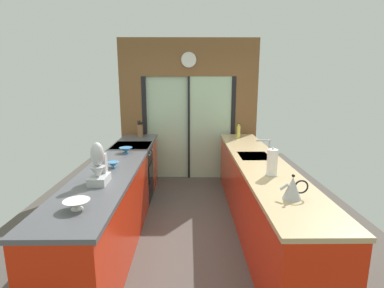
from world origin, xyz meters
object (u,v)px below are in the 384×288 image
object	(u,v)px
oven_range	(133,173)
mixing_bowl_mid	(113,164)
stand_mixer	(98,168)
paper_towel_roll	(272,163)
kettle	(292,188)
knife_block	(140,130)
soap_bottle	(238,131)
mixing_bowl_near	(76,204)
mixing_bowl_far	(126,150)

from	to	relation	value
oven_range	mixing_bowl_mid	size ratio (longest dim) A/B	6.54
stand_mixer	paper_towel_roll	size ratio (longest dim) A/B	1.33
kettle	knife_block	bearing A→B (deg)	121.18
mixing_bowl_mid	soap_bottle	size ratio (longest dim) A/B	0.54
stand_mixer	kettle	world-z (taller)	stand_mixer
stand_mixer	kettle	bearing A→B (deg)	-12.97
mixing_bowl_near	paper_towel_roll	distance (m)	1.97
knife_block	paper_towel_roll	xyz separation A→B (m)	(1.78, -2.31, 0.03)
mixing_bowl_mid	paper_towel_roll	world-z (taller)	paper_towel_roll
kettle	soap_bottle	world-z (taller)	soap_bottle
paper_towel_roll	stand_mixer	bearing A→B (deg)	-172.64
stand_mixer	mixing_bowl_near	bearing A→B (deg)	-90.00
mixing_bowl_far	mixing_bowl_near	bearing A→B (deg)	-90.00
paper_towel_roll	knife_block	bearing A→B (deg)	127.67
mixing_bowl_far	kettle	xyz separation A→B (m)	(1.78, -1.67, 0.06)
mixing_bowl_far	oven_range	bearing A→B (deg)	92.01
knife_block	stand_mixer	distance (m)	2.54
mixing_bowl_far	knife_block	world-z (taller)	knife_block
mixing_bowl_near	mixing_bowl_far	bearing A→B (deg)	90.00
oven_range	stand_mixer	world-z (taller)	stand_mixer
kettle	paper_towel_roll	xyz separation A→B (m)	(-0.00, 0.64, 0.04)
mixing_bowl_near	mixing_bowl_far	distance (m)	1.87
mixing_bowl_near	knife_block	world-z (taller)	knife_block
stand_mixer	mixing_bowl_mid	bearing A→B (deg)	90.00
mixing_bowl_mid	stand_mixer	distance (m)	0.56
oven_range	mixing_bowl_near	distance (m)	2.44
stand_mixer	soap_bottle	size ratio (longest dim) A/B	1.60
mixing_bowl_far	paper_towel_roll	xyz separation A→B (m)	(1.78, -1.03, 0.10)
oven_range	mixing_bowl_near	bearing A→B (deg)	-89.56
oven_range	knife_block	world-z (taller)	knife_block
soap_bottle	oven_range	bearing A→B (deg)	-161.18
kettle	mixing_bowl_near	bearing A→B (deg)	-173.66
soap_bottle	kettle	bearing A→B (deg)	-89.95
stand_mixer	soap_bottle	world-z (taller)	stand_mixer
knife_block	kettle	distance (m)	3.44
mixing_bowl_mid	kettle	size ratio (longest dim) A/B	0.56
soap_bottle	paper_towel_roll	xyz separation A→B (m)	(0.00, -2.16, 0.03)
soap_bottle	paper_towel_roll	bearing A→B (deg)	-90.00
mixing_bowl_mid	stand_mixer	size ratio (longest dim) A/B	0.34
mixing_bowl_far	kettle	distance (m)	2.44
kettle	paper_towel_roll	size ratio (longest dim) A/B	0.79
mixing_bowl_near	stand_mixer	size ratio (longest dim) A/B	0.50
mixing_bowl_mid	knife_block	size ratio (longest dim) A/B	0.48
mixing_bowl_near	mixing_bowl_mid	world-z (taller)	mixing_bowl_near
mixing_bowl_near	soap_bottle	size ratio (longest dim) A/B	0.80
mixing_bowl_near	stand_mixer	distance (m)	0.62
oven_range	kettle	xyz separation A→B (m)	(1.80, -2.19, 0.56)
mixing_bowl_near	paper_towel_roll	size ratio (longest dim) A/B	0.67
mixing_bowl_far	soap_bottle	distance (m)	2.11
oven_range	paper_towel_roll	distance (m)	2.45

